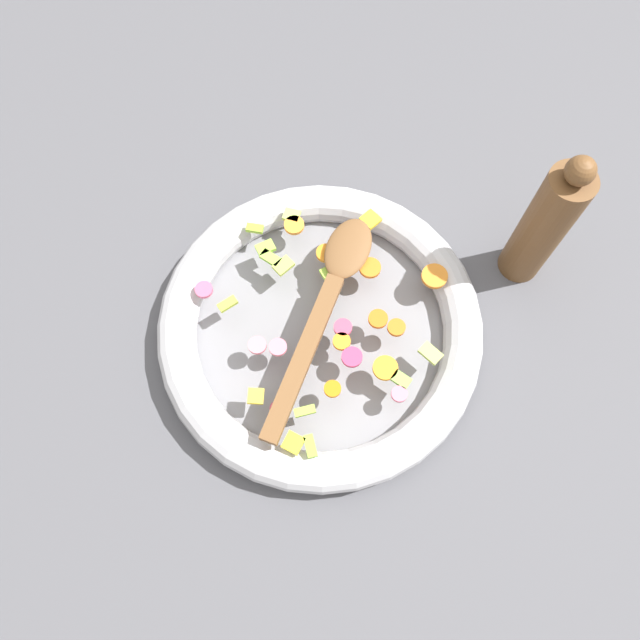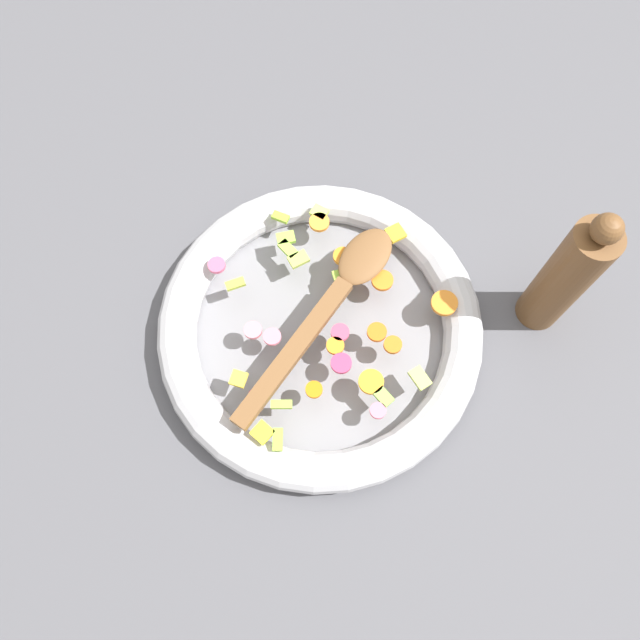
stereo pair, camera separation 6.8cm
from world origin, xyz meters
TOP-DOWN VIEW (x-y plane):
  - ground_plane at (0.00, 0.00)m, footprint 4.00×4.00m
  - skillet at (0.00, 0.00)m, footprint 0.42×0.42m
  - chopped_vegetables at (0.01, 0.02)m, footprint 0.31×0.32m
  - wooden_spoon at (-0.01, 0.02)m, footprint 0.10×0.31m
  - pepper_mill at (0.17, 0.23)m, footprint 0.06×0.06m

SIDE VIEW (x-z plane):
  - ground_plane at x=0.00m, z-range 0.00..0.00m
  - skillet at x=0.00m, z-range 0.00..0.05m
  - chopped_vegetables at x=0.01m, z-range 0.05..0.06m
  - wooden_spoon at x=-0.01m, z-range 0.06..0.07m
  - pepper_mill at x=0.17m, z-range -0.01..0.23m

